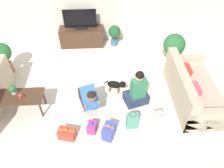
% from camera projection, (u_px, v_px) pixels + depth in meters
% --- Properties ---
extents(ground_plane, '(16.00, 16.00, 0.00)m').
position_uv_depth(ground_plane, '(90.00, 99.00, 5.27)').
color(ground_plane, beige).
extents(wall_back, '(8.40, 0.06, 2.60)m').
position_uv_depth(wall_back, '(89.00, 0.00, 6.24)').
color(wall_back, beige).
rests_on(wall_back, ground_plane).
extents(sofa_right, '(0.94, 1.90, 0.85)m').
position_uv_depth(sofa_right, '(192.00, 90.00, 5.07)').
color(sofa_right, '#C6B293').
rests_on(sofa_right, ground_plane).
extents(coffee_table, '(1.08, 0.50, 0.47)m').
position_uv_depth(coffee_table, '(18.00, 98.00, 4.73)').
color(coffee_table, '#472D1E').
rests_on(coffee_table, ground_plane).
extents(tv_console, '(1.31, 0.46, 0.57)m').
position_uv_depth(tv_console, '(82.00, 37.00, 6.72)').
color(tv_console, '#472D1E').
rests_on(tv_console, ground_plane).
extents(tv, '(0.95, 0.20, 0.60)m').
position_uv_depth(tv, '(80.00, 20.00, 6.34)').
color(tv, black).
rests_on(tv, tv_console).
extents(potted_plant_corner_right, '(0.58, 0.58, 0.96)m').
position_uv_depth(potted_plant_corner_right, '(174.00, 46.00, 5.75)').
color(potted_plant_corner_right, '#A36042').
rests_on(potted_plant_corner_right, ground_plane).
extents(potted_plant_back_right, '(0.37, 0.37, 0.65)m').
position_uv_depth(potted_plant_back_right, '(114.00, 33.00, 6.64)').
color(potted_plant_back_right, '#336B84').
rests_on(potted_plant_back_right, ground_plane).
extents(potted_plant_corner_left, '(0.50, 0.50, 0.89)m').
position_uv_depth(potted_plant_corner_left, '(2.00, 55.00, 5.59)').
color(potted_plant_corner_left, '#A36042').
rests_on(potted_plant_corner_left, ground_plane).
extents(person_kneeling, '(0.54, 0.84, 0.81)m').
position_uv_depth(person_kneeling, '(89.00, 97.00, 4.81)').
color(person_kneeling, '#23232D').
rests_on(person_kneeling, ground_plane).
extents(person_sitting, '(0.61, 0.57, 0.97)m').
position_uv_depth(person_sitting, '(137.00, 91.00, 4.95)').
color(person_sitting, '#283351').
rests_on(person_sitting, ground_plane).
extents(dog, '(0.54, 0.26, 0.36)m').
position_uv_depth(dog, '(116.00, 85.00, 5.27)').
color(dog, black).
rests_on(dog, ground_plane).
extents(gift_box_a, '(0.38, 0.27, 0.30)m').
position_uv_depth(gift_box_a, '(67.00, 134.00, 4.43)').
color(gift_box_a, red).
rests_on(gift_box_a, ground_plane).
extents(gift_box_b, '(0.31, 0.36, 0.39)m').
position_uv_depth(gift_box_b, '(109.00, 131.00, 4.42)').
color(gift_box_b, '#3D51BC').
rests_on(gift_box_b, ground_plane).
extents(gift_box_c, '(0.21, 0.25, 0.27)m').
position_uv_depth(gift_box_c, '(92.00, 127.00, 4.55)').
color(gift_box_c, '#CC3389').
rests_on(gift_box_c, ground_plane).
extents(gift_bag_a, '(0.29, 0.20, 0.38)m').
position_uv_depth(gift_bag_a, '(159.00, 118.00, 4.64)').
color(gift_bag_a, white).
rests_on(gift_bag_a, ground_plane).
extents(gift_bag_b, '(0.24, 0.16, 0.44)m').
position_uv_depth(gift_bag_b, '(132.00, 121.00, 4.55)').
color(gift_bag_b, '#4CA384').
rests_on(gift_bag_b, ground_plane).
extents(mug, '(0.12, 0.08, 0.09)m').
position_uv_depth(mug, '(20.00, 96.00, 4.63)').
color(mug, '#B23D38').
rests_on(mug, coffee_table).
extents(tabletop_plant, '(0.17, 0.17, 0.22)m').
position_uv_depth(tabletop_plant, '(13.00, 89.00, 4.67)').
color(tabletop_plant, beige).
rests_on(tabletop_plant, coffee_table).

